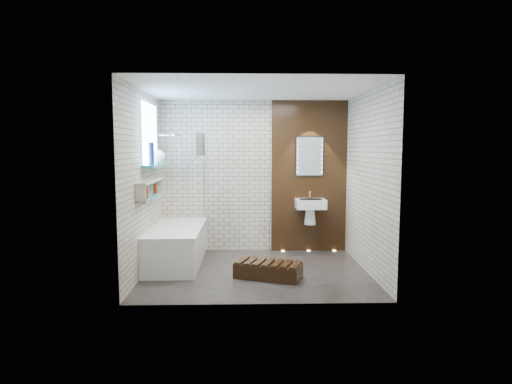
{
  "coord_description": "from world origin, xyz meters",
  "views": [
    {
      "loc": [
        -0.17,
        -6.02,
        1.79
      ],
      "look_at": [
        0.0,
        0.15,
        1.15
      ],
      "focal_mm": 29.7,
      "sensor_mm": 36.0,
      "label": 1
    }
  ],
  "objects_px": {
    "bathtub": "(177,245)",
    "washbasin": "(310,207)",
    "walnut_step": "(268,271)",
    "led_mirror": "(310,156)",
    "bath_screen": "(202,180)"
  },
  "relations": [
    {
      "from": "bathtub",
      "to": "walnut_step",
      "type": "distance_m",
      "value": 1.59
    },
    {
      "from": "bath_screen",
      "to": "led_mirror",
      "type": "height_order",
      "value": "led_mirror"
    },
    {
      "from": "bathtub",
      "to": "led_mirror",
      "type": "xyz_separation_m",
      "value": [
        2.17,
        0.78,
        1.36
      ]
    },
    {
      "from": "washbasin",
      "to": "bathtub",
      "type": "bearing_deg",
      "value": -163.99
    },
    {
      "from": "walnut_step",
      "to": "led_mirror",
      "type": "bearing_deg",
      "value": 62.83
    },
    {
      "from": "bathtub",
      "to": "washbasin",
      "type": "xyz_separation_m",
      "value": [
        2.17,
        0.62,
        0.5
      ]
    },
    {
      "from": "led_mirror",
      "to": "bath_screen",
      "type": "bearing_deg",
      "value": -169.34
    },
    {
      "from": "bathtub",
      "to": "led_mirror",
      "type": "distance_m",
      "value": 2.68
    },
    {
      "from": "washbasin",
      "to": "walnut_step",
      "type": "xyz_separation_m",
      "value": [
        -0.79,
        -1.38,
        -0.69
      ]
    },
    {
      "from": "bathtub",
      "to": "washbasin",
      "type": "distance_m",
      "value": 2.32
    },
    {
      "from": "bathtub",
      "to": "bath_screen",
      "type": "height_order",
      "value": "bath_screen"
    },
    {
      "from": "bathtub",
      "to": "led_mirror",
      "type": "relative_size",
      "value": 2.49
    },
    {
      "from": "bath_screen",
      "to": "led_mirror",
      "type": "relative_size",
      "value": 2.0
    },
    {
      "from": "walnut_step",
      "to": "washbasin",
      "type": "bearing_deg",
      "value": 60.23
    },
    {
      "from": "bathtub",
      "to": "washbasin",
      "type": "bearing_deg",
      "value": 16.01
    }
  ]
}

